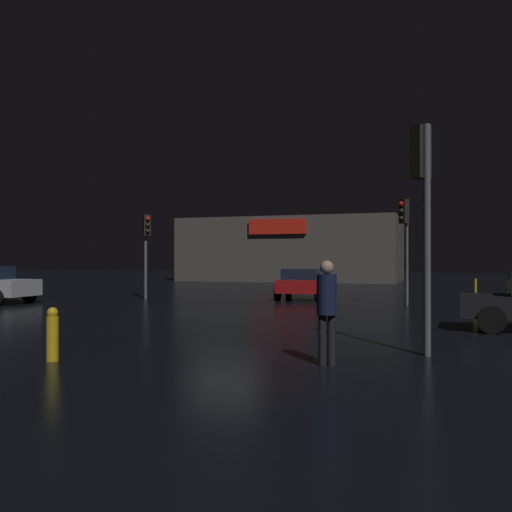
% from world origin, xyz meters
% --- Properties ---
extents(ground_plane, '(120.00, 120.00, 0.00)m').
position_xyz_m(ground_plane, '(0.00, 0.00, 0.00)').
color(ground_plane, black).
extents(store_building, '(18.04, 9.90, 5.26)m').
position_xyz_m(store_building, '(-5.49, 29.60, 2.63)').
color(store_building, '#4C4742').
rests_on(store_building, ground).
extents(traffic_signal_main, '(0.42, 0.42, 3.89)m').
position_xyz_m(traffic_signal_main, '(-6.28, 5.93, 2.79)').
color(traffic_signal_main, '#595B60').
rests_on(traffic_signal_main, ground).
extents(traffic_signal_opposite, '(0.41, 0.43, 4.21)m').
position_xyz_m(traffic_signal_opposite, '(5.28, 5.98, 3.21)').
color(traffic_signal_opposite, '#595B60').
rests_on(traffic_signal_opposite, ground).
extents(traffic_signal_cross_right, '(0.43, 0.41, 4.43)m').
position_xyz_m(traffic_signal_cross_right, '(6.30, -5.42, 3.20)').
color(traffic_signal_cross_right, '#595B60').
rests_on(traffic_signal_cross_right, ground).
extents(car_crossing, '(2.24, 3.97, 1.40)m').
position_xyz_m(car_crossing, '(0.54, 8.30, 0.72)').
color(car_crossing, '#A51414').
rests_on(car_crossing, ground).
extents(pedestrian, '(0.45, 0.45, 1.82)m').
position_xyz_m(pedestrian, '(4.75, -7.04, 1.07)').
color(pedestrian, black).
rests_on(pedestrian, ground).
extents(fire_hydrant, '(0.22, 0.22, 0.97)m').
position_xyz_m(fire_hydrant, '(-0.04, -8.22, 0.48)').
color(fire_hydrant, gold).
rests_on(fire_hydrant, ground).
extents(bollard_kerb_b, '(0.10, 0.10, 1.06)m').
position_xyz_m(bollard_kerb_b, '(7.94, 6.95, 0.53)').
color(bollard_kerb_b, gold).
rests_on(bollard_kerb_b, ground).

